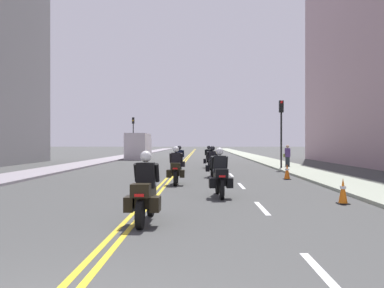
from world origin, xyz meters
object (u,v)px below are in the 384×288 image
(traffic_cone_0, at_px, (343,191))
(motorcycle_1, at_px, (220,177))
(motorcycle_2, at_px, (176,169))
(parked_truck, at_px, (139,147))
(traffic_cone_1, at_px, (287,172))
(traffic_light_near, at_px, (281,122))
(traffic_light_far, at_px, (133,130))
(motorcycle_0, at_px, (145,194))
(motorcycle_5, at_px, (209,159))
(motorcycle_3, at_px, (213,165))
(motorcycle_4, at_px, (179,161))
(pedestrian_0, at_px, (287,156))

(traffic_cone_0, bearing_deg, motorcycle_1, 157.40)
(motorcycle_2, xyz_separation_m, parked_truck, (-5.75, 28.23, 0.62))
(traffic_cone_1, bearing_deg, traffic_light_near, 81.43)
(traffic_cone_0, relative_size, traffic_light_near, 0.17)
(traffic_light_far, bearing_deg, traffic_light_near, -60.77)
(traffic_light_near, xyz_separation_m, traffic_light_far, (-14.02, 25.06, 0.22))
(traffic_cone_1, xyz_separation_m, traffic_light_far, (-12.87, 32.74, 3.06))
(traffic_cone_1, relative_size, parked_truck, 0.12)
(motorcycle_0, distance_m, traffic_light_near, 20.43)
(motorcycle_5, height_order, traffic_light_near, traffic_light_near)
(motorcycle_3, height_order, traffic_cone_1, motorcycle_3)
(motorcycle_2, bearing_deg, traffic_light_far, 101.04)
(motorcycle_3, height_order, motorcycle_4, motorcycle_3)
(traffic_light_near, height_order, pedestrian_0, traffic_light_near)
(motorcycle_4, relative_size, traffic_light_near, 0.48)
(motorcycle_1, height_order, motorcycle_2, motorcycle_2)
(traffic_cone_0, xyz_separation_m, parked_truck, (-11.03, 33.88, 0.89))
(traffic_light_near, relative_size, traffic_light_far, 0.93)
(motorcycle_5, bearing_deg, parked_truck, 115.97)
(traffic_light_near, height_order, parked_truck, traffic_light_near)
(motorcycle_5, bearing_deg, traffic_cone_0, -77.57)
(motorcycle_0, height_order, motorcycle_2, motorcycle_2)
(motorcycle_2, bearing_deg, traffic_cone_1, 26.05)
(traffic_light_far, bearing_deg, motorcycle_1, -76.85)
(motorcycle_1, height_order, parked_truck, parked_truck)
(motorcycle_2, bearing_deg, traffic_light_near, 57.09)
(traffic_cone_0, bearing_deg, traffic_light_near, 85.74)
(motorcycle_1, xyz_separation_m, traffic_light_near, (4.77, 14.56, 2.54))
(motorcycle_2, height_order, parked_truck, parked_truck)
(motorcycle_4, xyz_separation_m, traffic_cone_1, (5.60, -5.32, -0.28))
(traffic_cone_0, height_order, pedestrian_0, pedestrian_0)
(motorcycle_3, xyz_separation_m, motorcycle_4, (-1.96, 4.03, 0.01))
(motorcycle_2, height_order, traffic_cone_0, motorcycle_2)
(motorcycle_4, bearing_deg, motorcycle_5, 68.46)
(motorcycle_2, relative_size, traffic_light_near, 0.47)
(motorcycle_4, height_order, pedestrian_0, pedestrian_0)
(motorcycle_0, distance_m, motorcycle_3, 12.90)
(motorcycle_1, height_order, traffic_cone_1, motorcycle_1)
(motorcycle_4, height_order, traffic_light_far, traffic_light_far)
(motorcycle_0, height_order, motorcycle_4, motorcycle_0)
(motorcycle_1, height_order, motorcycle_5, motorcycle_1)
(motorcycle_2, relative_size, parked_truck, 0.33)
(pedestrian_0, xyz_separation_m, parked_truck, (-12.93, 16.41, 0.42))
(traffic_light_far, bearing_deg, pedestrian_0, -58.08)
(motorcycle_5, bearing_deg, motorcycle_1, -88.74)
(motorcycle_1, height_order, motorcycle_4, motorcycle_1)
(parked_truck, bearing_deg, motorcycle_5, -65.03)
(motorcycle_3, bearing_deg, pedestrian_0, 53.42)
(motorcycle_4, distance_m, pedestrian_0, 8.36)
(motorcycle_5, xyz_separation_m, traffic_cone_0, (3.65, -18.03, -0.26))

